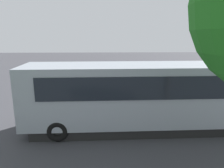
{
  "coord_description": "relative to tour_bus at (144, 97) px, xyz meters",
  "views": [
    {
      "loc": [
        0.93,
        15.13,
        4.63
      ],
      "look_at": [
        0.41,
        0.29,
        1.1
      ],
      "focal_mm": 33.6,
      "sensor_mm": 36.0,
      "label": 1
    }
  ],
  "objects": [
    {
      "name": "ground_plane",
      "position": [
        0.97,
        -5.39,
        -1.65
      ],
      "size": [
        80.0,
        80.0,
        0.0
      ],
      "primitive_type": "plane",
      "color": "#38383D"
    },
    {
      "name": "tour_bus",
      "position": [
        0.0,
        0.0,
        0.0
      ],
      "size": [
        11.54,
        2.75,
        3.25
      ],
      "color": "#8C939E",
      "rests_on": "ground_plane"
    },
    {
      "name": "spectator_far_left",
      "position": [
        -2.65,
        -2.28,
        -0.62
      ],
      "size": [
        0.57,
        0.38,
        1.73
      ],
      "color": "#473823",
      "rests_on": "ground_plane"
    },
    {
      "name": "spectator_left",
      "position": [
        -1.61,
        -2.46,
        -0.6
      ],
      "size": [
        0.58,
        0.38,
        1.75
      ],
      "color": "black",
      "rests_on": "ground_plane"
    },
    {
      "name": "spectator_centre",
      "position": [
        -0.22,
        -2.49,
        -0.57
      ],
      "size": [
        0.58,
        0.37,
        1.79
      ],
      "color": "#473823",
      "rests_on": "ground_plane"
    },
    {
      "name": "spectator_right",
      "position": [
        0.89,
        -2.56,
        -0.67
      ],
      "size": [
        0.58,
        0.37,
        1.66
      ],
      "color": "#473823",
      "rests_on": "ground_plane"
    },
    {
      "name": "spectator_far_right",
      "position": [
        2.11,
        -2.57,
        -0.56
      ],
      "size": [
        0.58,
        0.34,
        1.81
      ],
      "color": "#473823",
      "rests_on": "ground_plane"
    },
    {
      "name": "parked_motorcycle_silver",
      "position": [
        0.38,
        -1.74,
        -1.16
      ],
      "size": [
        2.05,
        0.58,
        0.99
      ],
      "color": "black",
      "rests_on": "ground_plane"
    },
    {
      "name": "stunt_motorcycle",
      "position": [
        5.2,
        -8.17,
        -1.03
      ],
      "size": [
        2.04,
        0.67,
        1.23
      ],
      "color": "black",
      "rests_on": "ground_plane"
    },
    {
      "name": "traffic_cone",
      "position": [
        3.27,
        -7.81,
        -1.34
      ],
      "size": [
        0.34,
        0.34,
        0.63
      ],
      "color": "orange",
      "rests_on": "ground_plane"
    },
    {
      "name": "bay_line_a",
      "position": [
        -1.19,
        -6.39,
        -1.64
      ],
      "size": [
        0.18,
        4.01,
        0.01
      ],
      "color": "white",
      "rests_on": "ground_plane"
    },
    {
      "name": "bay_line_b",
      "position": [
        1.5,
        -6.39,
        -1.64
      ],
      "size": [
        0.19,
        4.74,
        0.01
      ],
      "color": "white",
      "rests_on": "ground_plane"
    },
    {
      "name": "bay_line_c",
      "position": [
        4.19,
        -6.39,
        -1.64
      ],
      "size": [
        0.19,
        4.73,
        0.01
      ],
      "color": "white",
      "rests_on": "ground_plane"
    }
  ]
}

